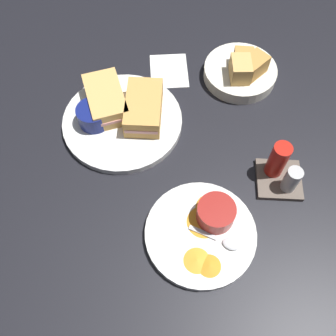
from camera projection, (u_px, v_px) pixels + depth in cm
name	position (u px, v px, depth cm)	size (l,w,h in cm)	color
ground_plane	(164.00, 150.00, 82.41)	(110.00, 110.00, 3.00)	black
plate_sandwich_main	(123.00, 121.00, 83.41)	(26.37, 26.37, 1.60)	silver
sandwich_half_near	(144.00, 108.00, 81.27)	(13.29, 7.65, 4.80)	tan
sandwich_half_far	(106.00, 100.00, 82.37)	(14.86, 11.64, 4.80)	tan
ramekin_dark_sauce	(93.00, 115.00, 80.42)	(6.99, 6.99, 4.26)	navy
spoon_by_dark_ramekin	(119.00, 114.00, 82.97)	(5.06, 9.70, 0.80)	silver
plate_chips_companion	(200.00, 234.00, 70.56)	(20.92, 20.92, 1.60)	silver
ramekin_light_gravy	(216.00, 213.00, 69.46)	(7.18, 7.18, 4.01)	maroon
spoon_by_gravy_ramekin	(224.00, 241.00, 68.62)	(4.96, 9.73, 0.80)	silver
plantain_chip_scatter	(206.00, 230.00, 69.77)	(18.20, 10.11, 0.60)	orange
bread_basket_rear	(241.00, 71.00, 88.52)	(17.16, 17.16, 7.51)	silver
condiment_caddy	(281.00, 171.00, 74.25)	(9.00, 9.00, 9.50)	brown
paper_napkin_folded	(171.00, 71.00, 91.68)	(11.00, 9.00, 0.40)	white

